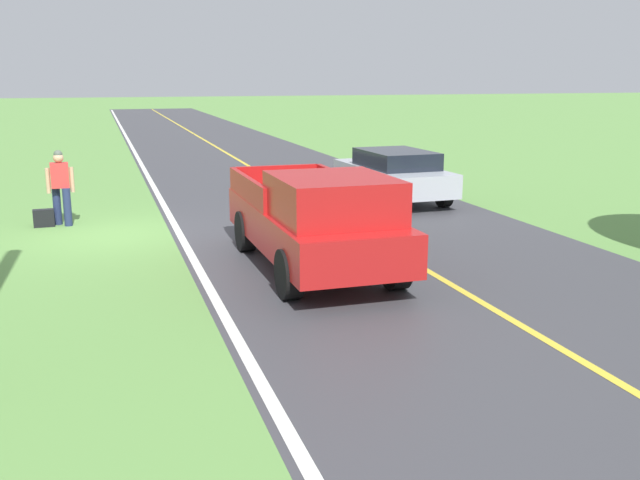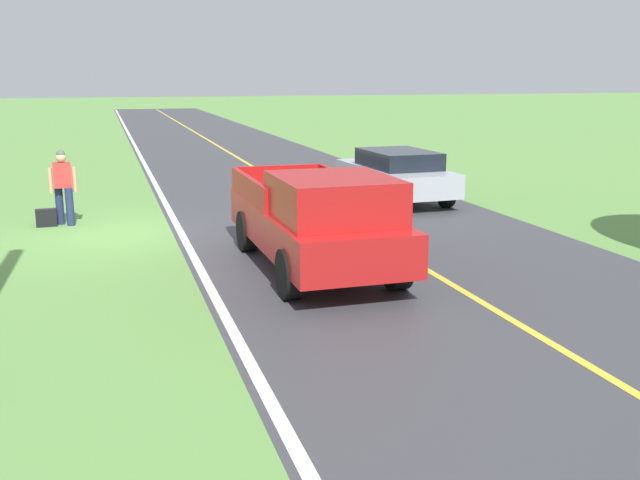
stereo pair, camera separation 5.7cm
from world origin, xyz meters
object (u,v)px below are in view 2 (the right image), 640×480
(hitchhiker_walking, at_px, (63,183))
(suitcase_carried, at_px, (46,218))
(pickup_truck_passing, at_px, (318,218))
(sedan_near_oncoming, at_px, (396,174))

(hitchhiker_walking, height_order, suitcase_carried, hitchhiker_walking)
(pickup_truck_passing, height_order, sedan_near_oncoming, pickup_truck_passing)
(hitchhiker_walking, bearing_deg, pickup_truck_passing, 128.60)
(suitcase_carried, relative_size, sedan_near_oncoming, 0.10)
(hitchhiker_walking, distance_m, pickup_truck_passing, 7.20)
(sedan_near_oncoming, bearing_deg, suitcase_carried, 5.66)
(suitcase_carried, xyz_separation_m, sedan_near_oncoming, (-9.07, -0.90, 0.55))
(hitchhiker_walking, relative_size, pickup_truck_passing, 0.32)
(hitchhiker_walking, height_order, sedan_near_oncoming, hitchhiker_walking)
(suitcase_carried, bearing_deg, pickup_truck_passing, 38.49)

